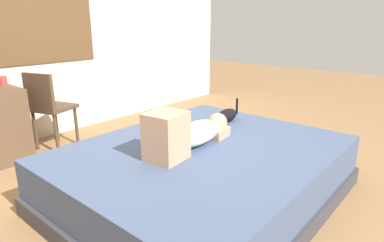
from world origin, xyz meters
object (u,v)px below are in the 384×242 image
(cat, at_px, (226,116))
(chair_by_desk, at_px, (48,105))
(cup, at_px, (3,81))
(person_lying, at_px, (189,133))
(bed, at_px, (203,173))

(cat, xyz_separation_m, chair_by_desk, (-0.91, 1.69, 0.01))
(cat, relative_size, cup, 3.78)
(cup, bearing_deg, chair_by_desk, -33.87)
(person_lying, xyz_separation_m, cat, (0.72, 0.15, -0.05))
(bed, xyz_separation_m, chair_by_desk, (-0.26, 1.94, 0.29))
(person_lying, height_order, chair_by_desk, chair_by_desk)
(person_lying, xyz_separation_m, chair_by_desk, (-0.19, 1.85, -0.04))
(person_lying, bearing_deg, cup, 104.17)
(bed, distance_m, person_lying, 0.35)
(bed, height_order, cat, cat)
(bed, relative_size, person_lying, 2.31)
(bed, xyz_separation_m, cat, (0.65, 0.24, 0.29))
(cup, xyz_separation_m, chair_by_desk, (0.33, -0.22, -0.28))
(person_lying, distance_m, cat, 0.73)
(bed, bearing_deg, cat, 20.47)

